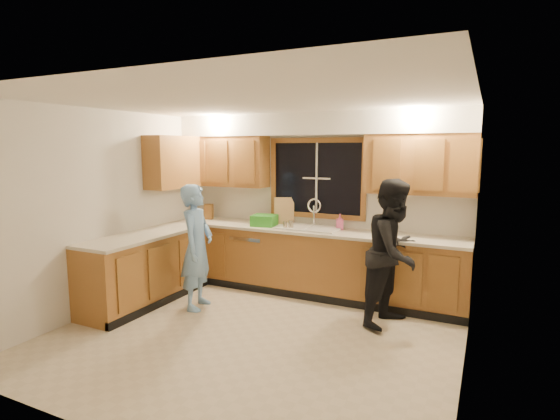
# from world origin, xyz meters

# --- Properties ---
(floor) EXTENTS (4.20, 4.20, 0.00)m
(floor) POSITION_xyz_m (0.00, 0.00, 0.00)
(floor) COLOR #C5B497
(floor) RESTS_ON ground
(ceiling) EXTENTS (4.20, 4.20, 0.00)m
(ceiling) POSITION_xyz_m (0.00, 0.00, 2.50)
(ceiling) COLOR white
(wall_back) EXTENTS (4.20, 0.00, 4.20)m
(wall_back) POSITION_xyz_m (0.00, 1.90, 1.25)
(wall_back) COLOR silver
(wall_back) RESTS_ON ground
(wall_left) EXTENTS (0.00, 3.80, 3.80)m
(wall_left) POSITION_xyz_m (-2.10, 0.00, 1.25)
(wall_left) COLOR silver
(wall_left) RESTS_ON ground
(wall_right) EXTENTS (0.00, 3.80, 3.80)m
(wall_right) POSITION_xyz_m (2.10, 0.00, 1.25)
(wall_right) COLOR silver
(wall_right) RESTS_ON ground
(base_cabinets_back) EXTENTS (4.20, 0.60, 0.88)m
(base_cabinets_back) POSITION_xyz_m (0.00, 1.60, 0.44)
(base_cabinets_back) COLOR #9B632D
(base_cabinets_back) RESTS_ON ground
(base_cabinets_left) EXTENTS (0.60, 1.90, 0.88)m
(base_cabinets_left) POSITION_xyz_m (-1.80, 0.35, 0.44)
(base_cabinets_left) COLOR #9B632D
(base_cabinets_left) RESTS_ON ground
(countertop_back) EXTENTS (4.20, 0.63, 0.04)m
(countertop_back) POSITION_xyz_m (0.00, 1.58, 0.90)
(countertop_back) COLOR beige
(countertop_back) RESTS_ON base_cabinets_back
(countertop_left) EXTENTS (0.63, 1.90, 0.04)m
(countertop_left) POSITION_xyz_m (-1.79, 0.35, 0.90)
(countertop_left) COLOR beige
(countertop_left) RESTS_ON base_cabinets_left
(upper_cabinets_left) EXTENTS (1.35, 0.33, 0.75)m
(upper_cabinets_left) POSITION_xyz_m (-1.43, 1.73, 1.83)
(upper_cabinets_left) COLOR #9B632D
(upper_cabinets_left) RESTS_ON wall_back
(upper_cabinets_right) EXTENTS (1.35, 0.33, 0.75)m
(upper_cabinets_right) POSITION_xyz_m (1.43, 1.73, 1.83)
(upper_cabinets_right) COLOR #9B632D
(upper_cabinets_right) RESTS_ON wall_back
(upper_cabinets_return) EXTENTS (0.33, 0.90, 0.75)m
(upper_cabinets_return) POSITION_xyz_m (-1.94, 1.12, 1.83)
(upper_cabinets_return) COLOR #9B632D
(upper_cabinets_return) RESTS_ON wall_left
(soffit) EXTENTS (4.20, 0.35, 0.30)m
(soffit) POSITION_xyz_m (0.00, 1.72, 2.35)
(soffit) COLOR white
(soffit) RESTS_ON wall_back
(window_frame) EXTENTS (1.44, 0.03, 1.14)m
(window_frame) POSITION_xyz_m (0.00, 1.89, 1.60)
(window_frame) COLOR black
(window_frame) RESTS_ON wall_back
(sink) EXTENTS (0.86, 0.52, 0.57)m
(sink) POSITION_xyz_m (0.00, 1.60, 0.86)
(sink) COLOR silver
(sink) RESTS_ON countertop_back
(dishwasher) EXTENTS (0.60, 0.56, 0.82)m
(dishwasher) POSITION_xyz_m (-0.85, 1.59, 0.41)
(dishwasher) COLOR white
(dishwasher) RESTS_ON floor
(stove) EXTENTS (0.58, 0.75, 0.90)m
(stove) POSITION_xyz_m (-1.80, -0.22, 0.45)
(stove) COLOR white
(stove) RESTS_ON floor
(man) EXTENTS (0.50, 0.65, 1.58)m
(man) POSITION_xyz_m (-1.06, 0.47, 0.79)
(man) COLOR #75A5DD
(man) RESTS_ON floor
(woman) EXTENTS (0.86, 0.97, 1.69)m
(woman) POSITION_xyz_m (1.29, 1.01, 0.84)
(woman) COLOR black
(woman) RESTS_ON floor
(knife_block) EXTENTS (0.15, 0.14, 0.24)m
(knife_block) POSITION_xyz_m (-1.74, 1.71, 1.04)
(knife_block) COLOR #935E28
(knife_block) RESTS_ON countertop_back
(cutting_board) EXTENTS (0.31, 0.21, 0.39)m
(cutting_board) POSITION_xyz_m (-0.48, 1.82, 1.12)
(cutting_board) COLOR tan
(cutting_board) RESTS_ON countertop_back
(dish_crate) EXTENTS (0.37, 0.35, 0.15)m
(dish_crate) POSITION_xyz_m (-0.67, 1.55, 1.00)
(dish_crate) COLOR #2E9325
(dish_crate) RESTS_ON countertop_back
(soap_bottle) EXTENTS (0.12, 0.12, 0.21)m
(soap_bottle) POSITION_xyz_m (0.40, 1.74, 1.03)
(soap_bottle) COLOR #E75892
(soap_bottle) RESTS_ON countertop_back
(bowl) EXTENTS (0.28, 0.28, 0.06)m
(bowl) POSITION_xyz_m (1.04, 1.68, 0.95)
(bowl) COLOR silver
(bowl) RESTS_ON countertop_back
(can_left) EXTENTS (0.06, 0.06, 0.11)m
(can_left) POSITION_xyz_m (-0.28, 1.43, 0.97)
(can_left) COLOR #BCAD90
(can_left) RESTS_ON countertop_back
(can_right) EXTENTS (0.07, 0.07, 0.13)m
(can_right) POSITION_xyz_m (-0.20, 1.45, 0.98)
(can_right) COLOR #BCAD90
(can_right) RESTS_ON countertop_back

